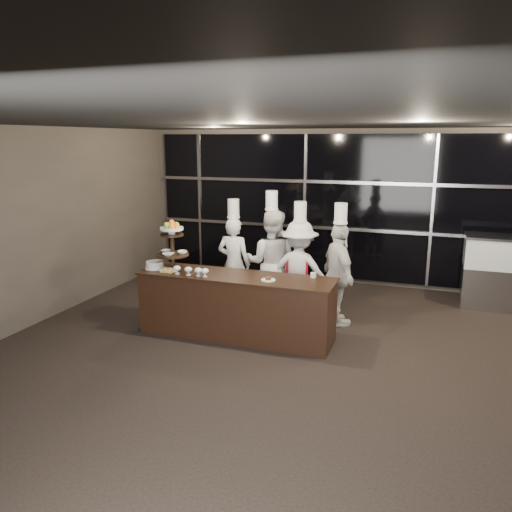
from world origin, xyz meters
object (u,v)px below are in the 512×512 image
(layer_cake, at_px, (155,265))
(chef_c, at_px, (299,271))
(chef_d, at_px, (338,274))
(chef_b, at_px, (271,262))
(display_case, at_px, (510,269))
(buffet_counter, at_px, (236,306))
(display_stand, at_px, (172,242))
(chef_a, at_px, (234,262))

(layer_cake, distance_m, chef_c, 2.21)
(chef_c, distance_m, chef_d, 0.62)
(layer_cake, xyz_separation_m, chef_b, (1.46, 1.14, -0.10))
(chef_b, bearing_deg, chef_d, -6.30)
(layer_cake, distance_m, display_case, 5.82)
(layer_cake, xyz_separation_m, display_case, (5.14, 2.71, -0.29))
(buffet_counter, height_order, display_stand, display_stand)
(display_stand, xyz_separation_m, layer_cake, (-0.28, -0.05, -0.37))
(buffet_counter, bearing_deg, display_case, 34.60)
(buffet_counter, relative_size, layer_cake, 9.47)
(buffet_counter, height_order, chef_d, chef_d)
(display_stand, relative_size, chef_a, 0.40)
(chef_c, bearing_deg, chef_a, 172.76)
(chef_b, relative_size, chef_d, 1.07)
(chef_b, bearing_deg, buffet_counter, -99.42)
(chef_a, relative_size, chef_b, 0.92)
(buffet_counter, relative_size, chef_b, 1.40)
(chef_c, relative_size, chef_d, 1.00)
(chef_c, height_order, chef_d, chef_d)
(chef_a, height_order, chef_d, chef_d)
(buffet_counter, xyz_separation_m, display_case, (3.86, 2.66, 0.22))
(display_stand, bearing_deg, buffet_counter, 0.01)
(buffet_counter, relative_size, chef_d, 1.50)
(buffet_counter, height_order, chef_b, chef_b)
(display_case, xyz_separation_m, chef_a, (-4.34, -1.55, 0.13))
(layer_cake, height_order, display_case, display_case)
(chef_a, distance_m, chef_b, 0.66)
(chef_c, bearing_deg, buffet_counter, -124.93)
(display_stand, xyz_separation_m, display_case, (4.86, 2.66, -0.65))
(layer_cake, bearing_deg, chef_d, 21.58)
(layer_cake, height_order, chef_a, chef_a)
(buffet_counter, bearing_deg, chef_d, 36.80)
(layer_cake, height_order, chef_c, chef_c)
(chef_b, bearing_deg, display_case, 23.13)
(display_case, bearing_deg, layer_cake, -152.17)
(display_case, bearing_deg, display_stand, -151.28)
(display_case, bearing_deg, chef_b, -156.87)
(display_case, distance_m, chef_b, 4.00)
(display_stand, xyz_separation_m, chef_b, (1.18, 1.09, -0.47))
(buffet_counter, relative_size, display_case, 1.93)
(chef_b, bearing_deg, chef_c, -13.87)
(display_stand, xyz_separation_m, chef_c, (1.68, 0.97, -0.53))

